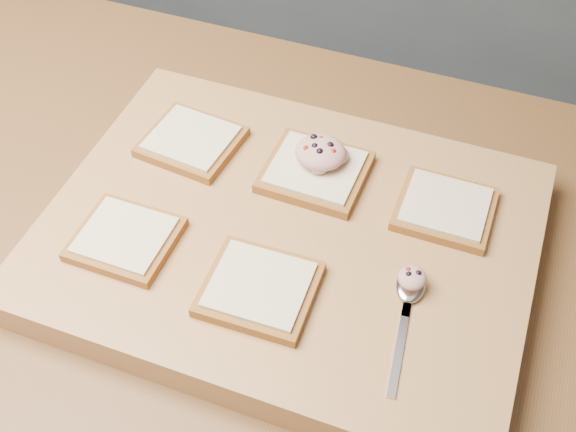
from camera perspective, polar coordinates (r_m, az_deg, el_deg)
name	(u,v)px	position (r m, az deg, el deg)	size (l,w,h in m)	color
island_counter	(224,398)	(1.26, -5.05, -14.15)	(2.00, 0.80, 0.90)	slate
cutting_board	(288,240)	(0.84, 0.00, -1.88)	(0.55, 0.42, 0.04)	tan
bread_far_left	(192,141)	(0.92, -7.63, 5.89)	(0.12, 0.11, 0.02)	olive
bread_far_center	(315,171)	(0.88, 2.17, 3.56)	(0.12, 0.11, 0.02)	olive
bread_far_right	(445,208)	(0.86, 12.31, 0.61)	(0.11, 0.10, 0.02)	olive
bread_near_left	(125,238)	(0.83, -12.73, -1.73)	(0.11, 0.10, 0.02)	olive
bread_near_center	(259,288)	(0.77, -2.27, -5.71)	(0.12, 0.11, 0.02)	olive
tuna_salad_dollop	(321,152)	(0.87, 2.59, 5.07)	(0.06, 0.06, 0.03)	#D7928A
spoon	(409,294)	(0.78, 9.54, -6.11)	(0.04, 0.16, 0.01)	silver
spoon_salad	(412,277)	(0.77, 9.79, -4.81)	(0.03, 0.03, 0.02)	#D7928A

